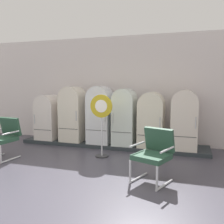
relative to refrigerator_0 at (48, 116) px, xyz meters
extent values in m
cube|color=#413F4A|center=(2.02, -2.93, -0.84)|extent=(12.00, 10.00, 0.05)
cube|color=silver|center=(2.02, 0.73, 0.79)|extent=(11.76, 0.12, 3.21)
cube|color=#47443F|center=(2.02, 0.72, 2.04)|extent=(11.76, 0.07, 0.06)
cube|color=#2A3135|center=(2.02, 0.09, -0.76)|extent=(5.37, 0.95, 0.10)
cube|color=silver|center=(0.00, 0.00, -0.19)|extent=(0.63, 0.69, 1.04)
cylinder|color=silver|center=(0.00, 0.00, 0.33)|extent=(0.63, 0.67, 0.63)
cube|color=#383838|center=(0.00, -0.35, -0.38)|extent=(0.58, 0.01, 0.01)
cylinder|color=silver|center=(-0.25, -0.36, -0.07)|extent=(0.02, 0.02, 0.28)
cube|color=silver|center=(0.85, -0.03, -0.07)|extent=(0.65, 0.63, 1.28)
cylinder|color=silver|center=(0.85, -0.03, 0.57)|extent=(0.65, 0.62, 0.65)
cube|color=#383838|center=(0.85, -0.35, -0.30)|extent=(0.60, 0.01, 0.01)
cylinder|color=silver|center=(1.12, -0.36, 0.08)|extent=(0.02, 0.02, 0.28)
cube|color=silver|center=(1.71, -0.03, -0.06)|extent=(0.65, 0.62, 1.30)
cylinder|color=silver|center=(1.71, -0.03, 0.59)|extent=(0.65, 0.61, 0.65)
cube|color=#383838|center=(1.71, -0.35, -0.30)|extent=(0.59, 0.01, 0.01)
cylinder|color=silver|center=(1.97, -0.36, 0.09)|extent=(0.02, 0.02, 0.28)
cube|color=silver|center=(2.43, -0.02, -0.08)|extent=(0.59, 0.65, 1.26)
cylinder|color=silver|center=(2.43, -0.02, 0.55)|extent=(0.59, 0.64, 0.59)
cube|color=#383838|center=(2.43, -0.35, -0.31)|extent=(0.55, 0.01, 0.01)
cylinder|color=silver|center=(2.19, -0.36, 0.07)|extent=(0.02, 0.02, 0.28)
cube|color=beige|center=(3.17, -0.02, -0.14)|extent=(0.66, 0.65, 1.14)
cylinder|color=beige|center=(3.17, -0.02, 0.43)|extent=(0.66, 0.64, 0.66)
cube|color=#383838|center=(3.17, -0.35, -0.35)|extent=(0.61, 0.01, 0.01)
cylinder|color=silver|center=(3.45, -0.36, -0.01)|extent=(0.02, 0.02, 0.28)
cube|color=silver|center=(4.03, 0.00, -0.11)|extent=(0.66, 0.69, 1.21)
cylinder|color=silver|center=(4.03, 0.00, 0.49)|extent=(0.66, 0.68, 0.66)
cube|color=#383838|center=(4.03, -0.35, -0.33)|extent=(0.61, 0.01, 0.01)
cylinder|color=silver|center=(4.30, -0.36, 0.04)|extent=(0.02, 0.02, 0.28)
cylinder|color=silver|center=(0.18, -1.95, -0.79)|extent=(0.11, 0.60, 0.04)
cylinder|color=silver|center=(0.15, -2.22, -0.59)|extent=(0.04, 0.04, 0.41)
cube|color=#284B37|center=(-0.08, -1.92, -0.34)|extent=(0.64, 0.61, 0.09)
cube|color=#284B37|center=(-0.05, -1.63, -0.07)|extent=(0.59, 0.23, 0.45)
cylinder|color=silver|center=(0.22, -1.95, -0.15)|extent=(0.09, 0.49, 0.04)
cylinder|color=silver|center=(3.28, -2.16, -0.79)|extent=(0.25, 0.57, 0.04)
cylinder|color=silver|center=(3.18, -2.42, -0.59)|extent=(0.05, 0.05, 0.41)
cylinder|color=silver|center=(3.78, -2.35, -0.79)|extent=(0.25, 0.57, 0.04)
cylinder|color=silver|center=(3.68, -2.61, -0.59)|extent=(0.05, 0.05, 0.41)
cube|color=#284B37|center=(3.53, -2.26, -0.34)|extent=(0.73, 0.71, 0.09)
cube|color=#284B37|center=(3.63, -1.99, -0.07)|extent=(0.60, 0.36, 0.45)
cylinder|color=silver|center=(3.24, -2.15, -0.15)|extent=(0.21, 0.47, 0.04)
cylinder|color=silver|center=(3.81, -2.37, -0.15)|extent=(0.21, 0.47, 0.04)
cylinder|color=#2D2D30|center=(2.12, -1.01, -0.80)|extent=(0.32, 0.32, 0.03)
cylinder|color=silver|center=(2.12, -1.01, -0.17)|extent=(0.04, 0.04, 1.23)
cylinder|color=#B0971B|center=(2.12, -1.04, 0.44)|extent=(0.56, 0.02, 0.56)
cylinder|color=white|center=(2.12, -1.05, 0.44)|extent=(0.31, 0.00, 0.31)
camera|label=1|loc=(4.18, -6.61, 0.96)|focal=39.81mm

